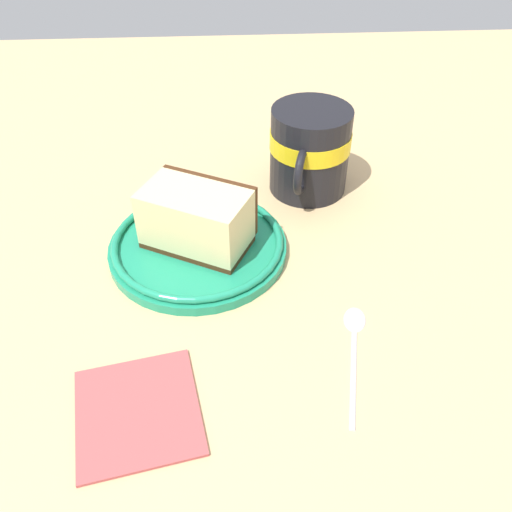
% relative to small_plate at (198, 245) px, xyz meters
% --- Properties ---
extents(ground_plane, '(1.30, 1.30, 0.03)m').
position_rel_small_plate_xyz_m(ground_plane, '(0.03, -0.01, -0.03)').
color(ground_plane, tan).
extents(small_plate, '(0.18, 0.18, 0.02)m').
position_rel_small_plate_xyz_m(small_plate, '(0.00, 0.00, 0.00)').
color(small_plate, '#1E8C66').
rests_on(small_plate, ground_plane).
extents(cake_slice, '(0.12, 0.10, 0.06)m').
position_rel_small_plate_xyz_m(cake_slice, '(0.00, 0.00, 0.03)').
color(cake_slice, '#472814').
rests_on(cake_slice, small_plate).
extents(tea_mug, '(0.09, 0.11, 0.10)m').
position_rel_small_plate_xyz_m(tea_mug, '(0.13, 0.11, 0.04)').
color(tea_mug, black).
rests_on(tea_mug, ground_plane).
extents(teaspoon, '(0.04, 0.13, 0.01)m').
position_rel_small_plate_xyz_m(teaspoon, '(0.14, -0.12, -0.01)').
color(teaspoon, silver).
rests_on(teaspoon, ground_plane).
extents(folded_napkin, '(0.11, 0.11, 0.01)m').
position_rel_small_plate_xyz_m(folded_napkin, '(-0.04, -0.19, -0.01)').
color(folded_napkin, '#B24C4C').
rests_on(folded_napkin, ground_plane).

